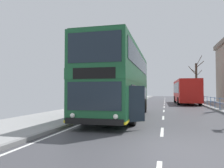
{
  "coord_description": "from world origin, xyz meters",
  "views": [
    {
      "loc": [
        0.14,
        -6.4,
        1.63
      ],
      "look_at": [
        -2.49,
        4.16,
        2.01
      ],
      "focal_mm": 34.43,
      "sensor_mm": 36.0,
      "label": 1
    }
  ],
  "objects": [
    {
      "name": "bare_tree_far_01",
      "position": [
        5.66,
        35.39,
        3.7
      ],
      "size": [
        2.43,
        2.8,
        8.04
      ],
      "color": "#423328",
      "rests_on": "ground"
    },
    {
      "name": "background_bus_far_lane",
      "position": [
        2.81,
        23.89,
        1.7
      ],
      "size": [
        2.9,
        10.32,
        3.12
      ],
      "color": "red",
      "rests_on": "ground"
    },
    {
      "name": "double_decker_bus_main",
      "position": [
        -2.65,
        7.05,
        2.25
      ],
      "size": [
        3.34,
        10.98,
        4.3
      ],
      "color": "#19512D",
      "rests_on": "ground"
    },
    {
      "name": "ground",
      "position": [
        -0.72,
        -0.0,
        0.04
      ],
      "size": [
        15.8,
        140.0,
        0.2
      ],
      "color": "#404045"
    }
  ]
}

